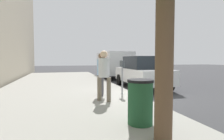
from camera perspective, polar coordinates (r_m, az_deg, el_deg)
ground_plane at (r=8.09m, az=7.28°, el=-8.21°), size 80.00×80.00×0.00m
sidewalk_slab at (r=7.47m, az=-14.73°, el=-8.68°), size 28.00×6.00×0.15m
parking_meter at (r=7.77m, az=3.14°, el=0.02°), size 0.36×0.12×1.41m
pedestrian_at_meter at (r=7.53m, az=-3.17°, el=-0.19°), size 0.51×0.37×1.72m
pedestrian_bystander at (r=6.49m, az=-2.46°, el=-0.45°), size 0.42×0.42×1.76m
parked_sedan_near at (r=10.60m, az=9.23°, el=-0.60°), size 4.42×2.02×1.77m
parked_van_far at (r=16.12m, az=0.46°, el=2.06°), size 5.23×2.18×2.18m
trash_bin at (r=4.31m, az=8.59°, el=-9.53°), size 0.59×0.59×1.01m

